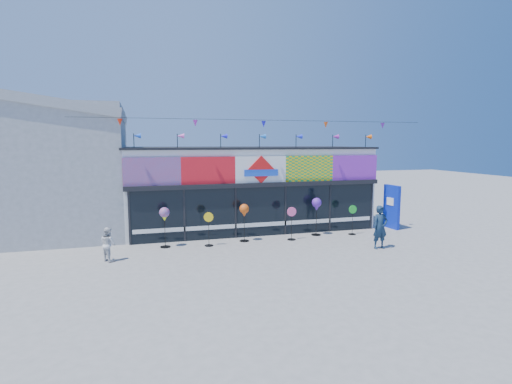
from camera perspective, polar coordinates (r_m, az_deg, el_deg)
name	(u,v)px	position (r m, az deg, el deg)	size (l,w,h in m)	color
ground	(286,256)	(15.54, 4.38, -9.08)	(80.00, 80.00, 0.00)	slate
kite_shop	(247,187)	(20.72, -1.34, 0.78)	(16.00, 5.70, 5.31)	white
neighbour_building	(36,166)	(21.52, -28.90, 3.23)	(8.18, 7.20, 6.87)	#A8AAAD
blue_sign	(392,207)	(21.29, 18.80, -1.99)	(0.25, 1.11, 2.19)	#0C25B8
spinner_0	(164,215)	(16.85, -12.94, -3.27)	(0.43, 0.43, 1.68)	black
spinner_1	(209,228)	(16.87, -6.77, -5.16)	(0.39, 0.36, 1.43)	black
spinner_2	(244,211)	(17.44, -1.70, -2.80)	(0.42, 0.42, 1.66)	black
spinner_3	(292,223)	(17.85, 5.10, -4.37)	(0.42, 0.38, 1.48)	black
spinner_4	(317,205)	(18.79, 8.65, -1.90)	(0.45, 0.45, 1.77)	black
spinner_5	(352,219)	(19.35, 13.62, -3.78)	(0.39, 0.36, 1.40)	black
adult_man	(380,227)	(17.09, 17.33, -4.82)	(0.65, 0.43, 1.78)	#142940
child	(108,244)	(15.66, -20.36, -6.99)	(0.61, 0.35, 1.26)	silver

